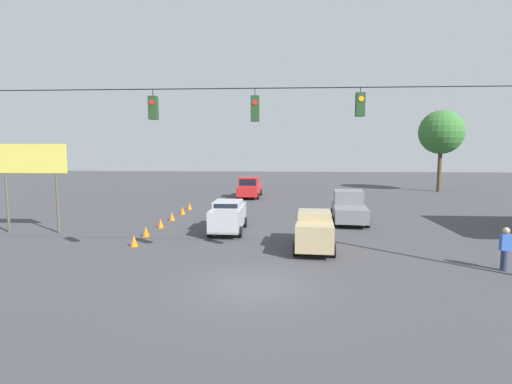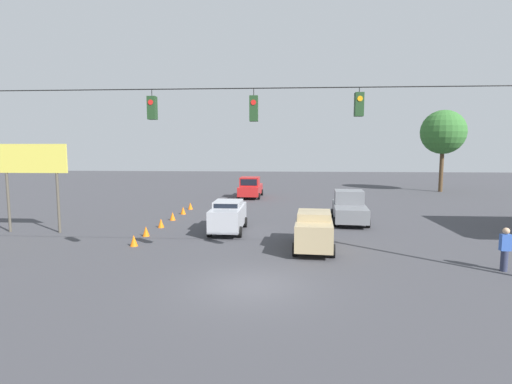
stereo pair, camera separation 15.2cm
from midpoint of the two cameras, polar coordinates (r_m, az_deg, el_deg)
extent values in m
plane|color=#3D3D42|center=(15.16, -0.40, -13.23)|extent=(140.00, 140.00, 0.00)
cylinder|color=black|center=(15.81, -0.04, 14.60)|extent=(21.88, 0.04, 0.04)
cube|color=#1E3D1E|center=(15.96, 14.77, 11.99)|extent=(0.32, 0.36, 0.89)
cylinder|color=black|center=(16.03, 14.83, 13.93)|extent=(0.03, 0.03, 0.20)
cylinder|color=orange|center=(15.80, 14.92, 12.78)|extent=(0.20, 0.02, 0.20)
cube|color=#1E3D1E|center=(15.72, -0.04, 11.82)|extent=(0.32, 0.36, 0.97)
cylinder|color=black|center=(15.79, -0.04, 14.09)|extent=(0.03, 0.03, 0.29)
cylinder|color=red|center=(15.55, -0.09, 12.69)|extent=(0.20, 0.02, 0.20)
cube|color=#1E3D1E|center=(16.49, -14.34, 11.55)|extent=(0.32, 0.36, 0.90)
cylinder|color=black|center=(16.55, -14.40, 13.56)|extent=(0.03, 0.03, 0.27)
cylinder|color=red|center=(16.33, -14.57, 12.31)|extent=(0.20, 0.02, 0.20)
cube|color=slate|center=(27.96, 13.34, -2.67)|extent=(2.55, 5.57, 0.90)
cube|color=slate|center=(28.47, 13.28, -0.68)|extent=(2.09, 2.11, 0.90)
cube|color=black|center=(29.45, 13.13, -0.44)|extent=(1.67, 0.16, 0.63)
cylinder|color=black|center=(29.86, 15.06, -3.02)|extent=(0.27, 0.66, 0.64)
cylinder|color=black|center=(29.70, 11.03, -2.97)|extent=(0.27, 0.66, 0.64)
cylinder|color=black|center=(26.41, 15.89, -4.26)|extent=(0.27, 0.66, 0.64)
cylinder|color=black|center=(26.23, 11.33, -4.21)|extent=(0.27, 0.66, 0.64)
cube|color=#A8AAB2|center=(24.18, -3.80, -3.53)|extent=(1.78, 4.57, 1.22)
cube|color=#A8AAB2|center=(24.06, -3.82, -1.67)|extent=(1.62, 2.02, 0.36)
cube|color=black|center=(23.07, -4.18, -2.03)|extent=(1.39, 0.03, 0.25)
cylinder|color=black|center=(23.01, -6.48, -5.61)|extent=(0.23, 0.64, 0.64)
cylinder|color=black|center=(22.74, -2.15, -5.72)|extent=(0.23, 0.64, 0.64)
cylinder|color=black|center=(25.86, -5.23, -4.26)|extent=(0.23, 0.64, 0.64)
cylinder|color=black|center=(25.63, -1.39, -4.33)|extent=(0.23, 0.64, 0.64)
cube|color=red|center=(40.86, -0.67, 0.33)|extent=(2.20, 5.33, 0.90)
cube|color=red|center=(40.15, -0.77, 1.51)|extent=(1.93, 1.96, 0.90)
cube|color=black|center=(39.20, -0.94, 1.39)|extent=(1.62, 0.08, 0.63)
cylinder|color=black|center=(39.36, -2.41, -0.57)|extent=(0.24, 0.65, 0.64)
cylinder|color=black|center=(39.12, 0.52, -0.61)|extent=(0.24, 0.65, 0.64)
cylinder|color=black|center=(42.72, -1.75, -0.02)|extent=(0.24, 0.65, 0.64)
cylinder|color=black|center=(42.50, 0.95, -0.05)|extent=(0.24, 0.65, 0.64)
cube|color=tan|center=(20.31, 8.49, -5.49)|extent=(2.10, 4.67, 1.23)
cube|color=tan|center=(20.16, 8.53, -3.28)|extent=(1.76, 2.12, 0.36)
cube|color=black|center=(21.16, 8.52, -2.82)|extent=(1.40, 0.13, 0.25)
cylinder|color=black|center=(21.90, 10.76, -6.30)|extent=(0.27, 0.66, 0.64)
cylinder|color=black|center=(21.90, 6.15, -6.23)|extent=(0.27, 0.66, 0.64)
cylinder|color=black|center=(19.03, 11.13, -8.25)|extent=(0.27, 0.66, 0.64)
cylinder|color=black|center=(19.02, 5.80, -8.16)|extent=(0.27, 0.66, 0.64)
cone|color=orange|center=(21.71, -16.87, -6.66)|extent=(0.40, 0.40, 0.58)
cone|color=orange|center=(23.87, -15.27, -5.44)|extent=(0.40, 0.40, 0.58)
cone|color=orange|center=(26.18, -13.26, -4.35)|extent=(0.40, 0.40, 0.58)
cone|color=orange|center=(28.63, -11.69, -3.39)|extent=(0.40, 0.40, 0.58)
cone|color=orange|center=(31.03, -10.24, -2.61)|extent=(0.40, 0.40, 0.58)
cone|color=orange|center=(33.35, -9.24, -1.97)|extent=(0.40, 0.40, 0.58)
cylinder|color=#4C473D|center=(26.50, -26.25, -1.42)|extent=(0.16, 0.16, 3.58)
cylinder|color=#4C473D|center=(28.19, -31.73, -1.29)|extent=(0.16, 0.16, 3.58)
cube|color=#D8CC4C|center=(27.12, -29.38, 4.20)|extent=(4.45, 0.12, 1.71)
cylinder|color=#2D334C|center=(19.62, 32.11, -8.33)|extent=(0.28, 0.28, 0.87)
cube|color=#3359B2|center=(19.45, 32.25, -6.11)|extent=(0.40, 0.24, 0.69)
sphere|color=tan|center=(19.36, 32.34, -4.73)|extent=(0.27, 0.27, 0.27)
cylinder|color=#4C3823|center=(50.64, 25.04, 3.12)|extent=(0.45, 0.45, 5.45)
sphere|color=#336B2D|center=(50.61, 25.26, 7.76)|extent=(4.99, 4.99, 4.99)
camera|label=1|loc=(0.08, -89.81, 0.02)|focal=28.00mm
camera|label=2|loc=(0.08, 90.19, -0.02)|focal=28.00mm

